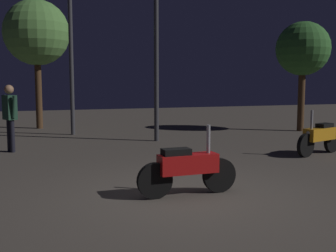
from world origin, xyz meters
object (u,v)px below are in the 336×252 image
object	(u,v)px
motorcycle_orange_parked_left	(320,137)
person_rider_beside	(10,112)
streetlamp_far	(156,34)
motorcycle_red_foreground	(188,168)
streetlamp_near	(70,28)

from	to	relation	value
motorcycle_orange_parked_left	person_rider_beside	world-z (taller)	person_rider_beside
person_rider_beside	streetlamp_far	world-z (taller)	streetlamp_far
motorcycle_red_foreground	motorcycle_orange_parked_left	distance (m)	4.95
motorcycle_orange_parked_left	streetlamp_near	xyz separation A→B (m)	(-5.36, 5.72, 3.06)
person_rider_beside	streetlamp_near	bearing A→B (deg)	-148.97
motorcycle_red_foreground	motorcycle_orange_parked_left	xyz separation A→B (m)	(4.36, 2.36, 0.00)
person_rider_beside	streetlamp_near	xyz separation A→B (m)	(1.82, 2.93, 2.48)
motorcycle_red_foreground	motorcycle_orange_parked_left	size ratio (longest dim) A/B	1.04
motorcycle_red_foreground	streetlamp_near	xyz separation A→B (m)	(-1.00, 8.07, 3.06)
motorcycle_red_foreground	streetlamp_near	world-z (taller)	streetlamp_near
motorcycle_orange_parked_left	person_rider_beside	xyz separation A→B (m)	(-7.18, 2.78, 0.58)
motorcycle_red_foreground	person_rider_beside	world-z (taller)	person_rider_beside
motorcycle_orange_parked_left	streetlamp_far	world-z (taller)	streetlamp_far
motorcycle_red_foreground	streetlamp_near	size ratio (longest dim) A/B	0.30
motorcycle_orange_parked_left	streetlamp_near	size ratio (longest dim) A/B	0.29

